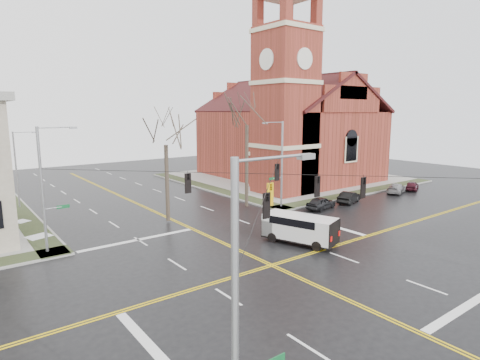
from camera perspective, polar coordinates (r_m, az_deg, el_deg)
ground at (r=27.52m, az=4.54°, el=-12.00°), size 120.00×120.00×0.00m
sidewalks at (r=27.49m, az=4.55°, el=-11.85°), size 80.00×80.00×0.17m
road_markings at (r=27.51m, az=4.54°, el=-11.99°), size 100.00×100.00×0.01m
church at (r=60.58m, az=6.68°, el=8.09°), size 24.28×27.48×27.50m
signal_pole_ne at (r=42.00m, az=5.81°, el=2.58°), size 2.75×0.22×9.00m
signal_pole_nw at (r=31.51m, az=-26.04°, el=-0.80°), size 2.75×0.22×9.00m
signal_pole_sw at (r=10.83m, az=0.10°, el=-19.31°), size 2.75×0.22×9.00m
span_wires at (r=25.86m, az=4.73°, el=0.86°), size 23.02×23.02×0.03m
traffic_signals at (r=25.50m, az=5.70°, el=-0.99°), size 8.21×8.26×1.30m
streetlight_north_a at (r=47.82m, az=-29.08°, el=1.69°), size 2.30×0.20×8.00m
cargo_van at (r=31.81m, az=8.11°, el=-6.57°), size 3.99×6.11×2.18m
parked_car_a at (r=42.94m, az=11.44°, el=-3.22°), size 4.11×2.22×1.33m
parked_car_b at (r=46.60m, az=15.28°, el=-2.37°), size 4.13×2.44×1.29m
parked_car_c at (r=54.00m, az=21.38°, el=-1.10°), size 4.49×2.91×1.21m
parked_car_d at (r=56.73m, az=23.28°, el=-0.74°), size 3.75×2.69×1.19m
tree_nw_near at (r=36.69m, az=-10.52°, el=5.65°), size 4.00×4.00×10.54m
tree_ne at (r=41.71m, az=0.98°, el=8.59°), size 4.00×4.00×12.88m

